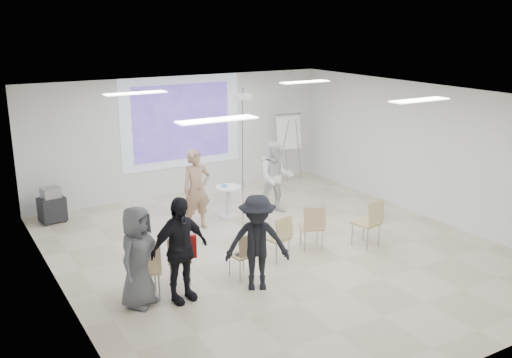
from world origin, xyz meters
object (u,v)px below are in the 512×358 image
chair_left_inner (244,252)px  audience_mid (257,236)px  player_left (196,184)px  chair_right_far (370,220)px  chair_right_inner (313,224)px  av_cart (52,206)px  laptop (241,252)px  chair_far_left (145,267)px  player_right (276,174)px  audience_outer (138,251)px  chair_left_mid (180,256)px  pedestal_table (228,200)px  audience_left (179,242)px  flipchart_easel (289,132)px  chair_center (279,235)px

chair_left_inner → audience_mid: 0.65m
player_left → chair_right_far: size_ratio=1.98×
chair_right_inner → av_cart: size_ratio=1.14×
chair_left_inner → laptop: chair_left_inner is taller
chair_far_left → player_right: bearing=42.9°
chair_left_inner → audience_outer: 1.94m
chair_right_inner → chair_far_left: bearing=-153.7°
chair_left_inner → audience_mid: size_ratio=0.44×
chair_left_mid → chair_left_inner: 1.11m
av_cart → pedestal_table: bearing=-35.9°
laptop → audience_outer: bearing=-4.8°
chair_right_inner → audience_left: size_ratio=0.46×
chair_right_far → laptop: (-2.79, 0.16, -0.15)m
pedestal_table → chair_far_left: chair_far_left is taller
flipchart_easel → chair_right_inner: bearing=-110.3°
audience_mid → av_cart: audience_mid is taller
player_left → flipchart_easel: size_ratio=1.02×
laptop → av_cart: av_cart is taller
chair_right_inner → chair_center: bearing=-151.6°
pedestal_table → chair_right_inner: size_ratio=0.85×
audience_left → chair_center: bearing=2.8°
chair_right_far → audience_mid: 2.84m
player_right → chair_right_far: (0.43, -2.74, -0.35)m
audience_outer → flipchart_easel: size_ratio=0.96×
chair_far_left → chair_right_inner: 3.52m
chair_center → audience_left: 2.29m
pedestal_table → player_right: player_right is taller
chair_far_left → chair_left_mid: bearing=32.6°
chair_far_left → audience_outer: audience_outer is taller
player_right → chair_right_inner: (-0.60, -2.27, -0.40)m
audience_left → flipchart_easel: 7.19m
player_right → audience_left: size_ratio=0.94×
chair_center → laptop: chair_center is taller
chair_right_far → audience_mid: audience_mid is taller
chair_center → chair_right_far: (1.87, -0.35, 0.07)m
audience_mid → laptop: bearing=116.5°
chair_center → av_cart: (-3.18, 4.34, -0.15)m
chair_center → player_right: bearing=45.3°
audience_left → flipchart_easel: (5.29, 4.86, 0.42)m
av_cart → flipchart_easel: bearing=-10.0°
flipchart_easel → player_left: bearing=-143.7°
player_left → audience_mid: (-0.35, -3.12, -0.05)m
flipchart_easel → pedestal_table: bearing=-140.5°
laptop → av_cart: (-2.26, 4.54, -0.07)m
player_right → audience_outer: (-4.24, -2.69, -0.02)m
laptop → audience_mid: audience_mid is taller
chair_right_inner → av_cart: 5.84m
flipchart_easel → audience_left: bearing=-129.7°
chair_far_left → audience_left: (0.48, -0.26, 0.41)m
player_left → chair_left_mid: size_ratio=2.28×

